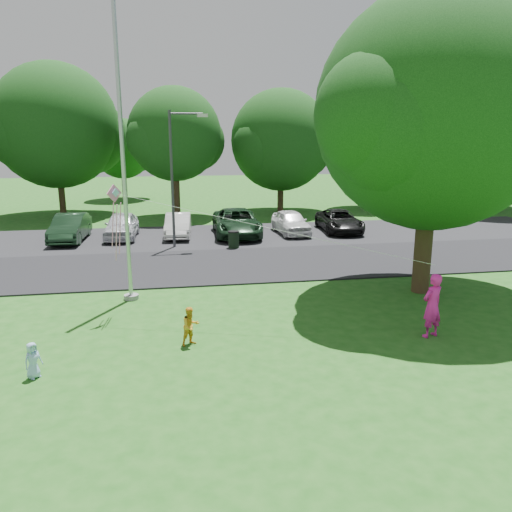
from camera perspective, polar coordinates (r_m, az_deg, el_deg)
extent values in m
plane|color=#1C5516|center=(13.27, -0.06, -10.89)|extent=(120.00, 120.00, 0.00)
cube|color=black|center=(21.71, -4.08, -1.06)|extent=(60.00, 6.00, 0.06)
cube|color=black|center=(28.02, -5.43, 2.25)|extent=(42.00, 7.00, 0.06)
cylinder|color=#B7BABF|center=(16.98, -15.02, 11.44)|extent=(0.14, 0.14, 10.00)
cylinder|color=gray|center=(17.81, -14.06, -4.55)|extent=(0.50, 0.50, 0.16)
cylinder|color=#3F3F44|center=(24.99, -9.58, 8.45)|extent=(0.13, 0.13, 6.70)
cylinder|color=#3F3F44|center=(24.95, -8.01, 15.82)|extent=(1.57, 0.13, 0.09)
cube|color=silver|center=(25.01, -6.15, 15.69)|extent=(0.51, 0.26, 0.16)
cylinder|color=black|center=(24.89, -2.57, 1.79)|extent=(0.53, 0.53, 0.85)
cylinder|color=black|center=(24.80, -2.58, 2.80)|extent=(0.56, 0.56, 0.05)
cylinder|color=#332316|center=(18.67, 18.59, 1.29)|extent=(0.62, 0.62, 3.51)
sphere|color=#0E350E|center=(18.31, 19.69, 15.32)|extent=(7.96, 7.96, 7.96)
sphere|color=#0E350E|center=(19.89, 23.03, 13.11)|extent=(5.17, 5.17, 5.17)
sphere|color=#0E350E|center=(16.68, 16.35, 14.43)|extent=(4.77, 4.77, 4.77)
sphere|color=#0E350E|center=(16.39, 14.11, 15.33)|extent=(4.14, 4.14, 4.14)
cylinder|color=#332316|center=(38.11, -21.33, 6.76)|extent=(0.44, 0.44, 3.19)
sphere|color=#0E350E|center=(37.91, -21.94, 13.63)|extent=(8.50, 8.50, 8.50)
sphere|color=#0E350E|center=(38.41, -18.73, 12.92)|extent=(5.53, 5.53, 5.53)
sphere|color=#0E350E|center=(37.25, -24.83, 12.73)|extent=(5.10, 5.10, 5.10)
cylinder|color=#332316|center=(35.02, -9.06, 7.19)|extent=(0.44, 0.44, 3.43)
sphere|color=#0E350E|center=(34.82, -9.30, 13.59)|extent=(6.27, 6.27, 6.27)
sphere|color=#0E350E|center=(35.49, -6.95, 12.90)|extent=(4.07, 4.07, 4.07)
sphere|color=#0E350E|center=(34.04, -11.43, 12.98)|extent=(3.76, 3.76, 3.76)
cylinder|color=#332316|center=(37.20, 2.81, 7.11)|extent=(0.44, 0.44, 2.66)
sphere|color=#0E350E|center=(36.97, 2.88, 13.08)|extent=(7.27, 7.27, 7.27)
sphere|color=#0E350E|center=(38.07, 5.09, 12.24)|extent=(4.72, 4.72, 4.72)
sphere|color=#0E350E|center=(35.79, 0.88, 12.50)|extent=(4.36, 4.36, 4.36)
cylinder|color=#332316|center=(40.00, 12.64, 7.51)|extent=(0.44, 0.44, 3.02)
sphere|color=#0E350E|center=(39.80, 12.90, 12.51)|extent=(5.67, 5.67, 5.67)
sphere|color=#0E350E|center=(40.83, 14.25, 11.86)|extent=(3.68, 3.68, 3.68)
sphere|color=#0E350E|center=(38.73, 11.71, 12.13)|extent=(3.40, 3.40, 3.40)
cylinder|color=#332316|center=(41.90, 25.35, 7.08)|extent=(0.44, 0.44, 3.42)
sphere|color=#0E350E|center=(41.74, 26.03, 13.60)|extent=(8.77, 8.77, 8.77)
sphere|color=#0E350E|center=(39.83, 24.78, 13.16)|extent=(5.26, 5.26, 5.26)
cylinder|color=#332316|center=(46.27, -14.80, 7.91)|extent=(0.44, 0.44, 2.60)
sphere|color=#0E350E|center=(46.09, -15.04, 11.77)|extent=(5.20, 5.20, 5.20)
sphere|color=#0E350E|center=(46.54, -13.50, 11.39)|extent=(3.38, 3.38, 3.38)
sphere|color=#0E350E|center=(45.55, -16.42, 11.34)|extent=(3.12, 3.12, 3.12)
cylinder|color=#332316|center=(49.81, 14.12, 8.32)|extent=(0.44, 0.44, 2.60)
sphere|color=#0E350E|center=(49.65, 14.33, 11.90)|extent=(5.20, 5.20, 5.20)
sphere|color=#0E350E|center=(50.61, 15.30, 11.43)|extent=(3.38, 3.38, 3.38)
sphere|color=#0E350E|center=(48.65, 13.48, 11.62)|extent=(3.12, 3.12, 3.12)
imported|color=black|center=(28.21, -20.49, 3.05)|extent=(1.66, 4.34, 1.41)
imported|color=silver|center=(28.16, -15.10, 3.39)|extent=(1.76, 4.11, 1.38)
imported|color=silver|center=(27.95, -8.90, 3.51)|extent=(1.59, 3.93, 1.27)
imported|color=black|center=(27.91, -2.24, 3.86)|extent=(2.60, 5.37, 1.47)
imported|color=silver|center=(28.51, 4.00, 3.89)|extent=(1.77, 3.97, 1.33)
imported|color=black|center=(29.53, 9.51, 3.99)|extent=(2.32, 4.59, 1.24)
imported|color=#ED1FA1|center=(14.73, 19.49, -5.36)|extent=(0.78, 0.64, 1.83)
imported|color=gold|center=(13.60, -7.48, -7.95)|extent=(0.65, 0.60, 1.07)
imported|color=#A0C6F5|center=(12.88, -24.14, -10.82)|extent=(0.50, 0.50, 0.87)
cube|color=pink|center=(15.63, -15.91, 6.91)|extent=(0.41, 0.40, 0.54)
cube|color=#8CC6E5|center=(15.60, -15.74, 6.98)|extent=(0.21, 0.20, 0.26)
cylinder|color=white|center=(14.27, 1.28, 3.28)|extent=(8.71, 3.37, 1.76)
cylinder|color=pink|center=(15.78, -16.04, 3.36)|extent=(0.18, 0.23, 1.44)
cylinder|color=pink|center=(15.83, -15.28, 3.02)|extent=(0.20, 0.38, 1.65)
cylinder|color=pink|center=(15.73, -15.66, 2.51)|extent=(0.22, 0.56, 1.84)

